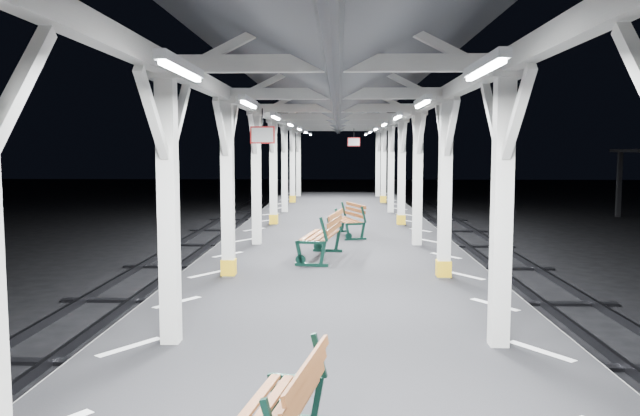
{
  "coord_description": "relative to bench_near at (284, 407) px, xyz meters",
  "views": [
    {
      "loc": [
        0.07,
        -9.44,
        3.38
      ],
      "look_at": [
        -0.32,
        3.0,
        2.2
      ],
      "focal_mm": 35.0,
      "sensor_mm": 36.0,
      "label": 1
    }
  ],
  "objects": [
    {
      "name": "platform",
      "position": [
        0.34,
        4.89,
        -0.93
      ],
      "size": [
        6.0,
        50.0,
        1.0
      ],
      "primitive_type": "cube",
      "color": "black",
      "rests_on": "ground"
    },
    {
      "name": "bench_mid",
      "position": [
        0.11,
        8.82,
        0.12
      ],
      "size": [
        1.0,
        1.99,
        1.03
      ],
      "rotation": [
        0.0,
        0.0,
        -0.16
      ],
      "color": "black",
      "rests_on": "platform"
    },
    {
      "name": "track_left",
      "position": [
        -4.66,
        4.89,
        -1.35
      ],
      "size": [
        2.2,
        60.0,
        0.16
      ],
      "color": "#2D2D33",
      "rests_on": "ground"
    },
    {
      "name": "hazard_stripes_right",
      "position": [
        2.79,
        4.89,
        -0.43
      ],
      "size": [
        1.0,
        48.0,
        0.01
      ],
      "primitive_type": "cube",
      "color": "silver",
      "rests_on": "platform"
    },
    {
      "name": "canopy",
      "position": [
        0.34,
        4.88,
        3.13
      ],
      "size": [
        5.4,
        49.0,
        4.65
      ],
      "color": "silver",
      "rests_on": "platform"
    },
    {
      "name": "ground",
      "position": [
        0.34,
        4.89,
        -1.43
      ],
      "size": [
        120.0,
        120.0,
        0.0
      ],
      "primitive_type": "plane",
      "color": "black",
      "rests_on": "ground"
    },
    {
      "name": "bench_far",
      "position": [
        0.67,
        12.42,
        0.04
      ],
      "size": [
        1.09,
        1.75,
        0.89
      ],
      "rotation": [
        0.0,
        0.0,
        0.33
      ],
      "color": "black",
      "rests_on": "platform"
    },
    {
      "name": "bench_near",
      "position": [
        0.0,
        0.0,
        0.0
      ],
      "size": [
        0.81,
        1.57,
        0.81
      ],
      "rotation": [
        0.0,
        0.0,
        -0.18
      ],
      "color": "black",
      "rests_on": "platform"
    },
    {
      "name": "hazard_stripes_left",
      "position": [
        -2.11,
        4.89,
        -0.43
      ],
      "size": [
        1.0,
        48.0,
        0.01
      ],
      "primitive_type": "cube",
      "color": "silver",
      "rests_on": "platform"
    }
  ]
}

